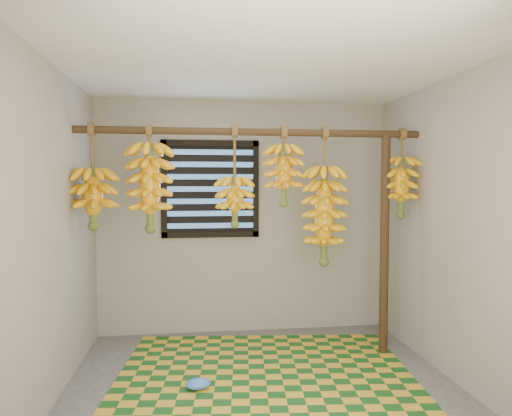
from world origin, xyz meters
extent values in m
cube|color=#464646|center=(0.00, 0.00, -0.01)|extent=(3.00, 3.00, 0.01)
cube|color=silver|center=(0.00, 0.00, 2.40)|extent=(3.00, 3.00, 0.01)
cube|color=gray|center=(0.00, 1.50, 1.20)|extent=(3.00, 0.01, 2.40)
cube|color=gray|center=(-1.50, 0.00, 1.20)|extent=(0.01, 3.00, 2.40)
cube|color=gray|center=(1.50, 0.00, 1.20)|extent=(0.01, 3.00, 2.40)
cube|color=black|center=(-0.35, 1.48, 1.50)|extent=(1.00, 0.04, 1.00)
cylinder|color=#413019|center=(0.00, 0.70, 2.00)|extent=(3.00, 0.06, 0.06)
cylinder|color=#413019|center=(1.20, 0.70, 1.00)|extent=(0.08, 0.08, 2.00)
cube|color=#164D1A|center=(0.05, 0.35, 0.01)|extent=(2.55, 2.13, 0.01)
ellipsoid|color=#3D75E4|center=(-0.49, 0.15, 0.05)|extent=(0.21, 0.16, 0.08)
cylinder|color=brown|center=(-1.35, 0.70, 1.84)|extent=(0.02, 0.02, 0.38)
cylinder|color=#4C5923|center=(-1.35, 0.70, 1.45)|extent=(0.06, 0.06, 0.46)
cylinder|color=brown|center=(-0.88, 0.70, 1.95)|extent=(0.02, 0.02, 0.17)
cylinder|color=#4C5923|center=(-0.88, 0.70, 1.54)|extent=(0.06, 0.06, 0.70)
cylinder|color=brown|center=(-0.17, 0.70, 1.81)|extent=(0.02, 0.02, 0.44)
cylinder|color=#4C5923|center=(-0.17, 0.70, 1.42)|extent=(0.05, 0.05, 0.40)
cylinder|color=brown|center=(0.26, 0.70, 1.95)|extent=(0.02, 0.02, 0.16)
cylinder|color=#4C5923|center=(0.26, 0.70, 1.65)|extent=(0.05, 0.05, 0.50)
cylinder|color=brown|center=(0.63, 0.70, 1.85)|extent=(0.02, 0.02, 0.36)
cylinder|color=#4C5923|center=(0.63, 0.70, 1.29)|extent=(0.06, 0.06, 0.83)
cylinder|color=brown|center=(1.35, 0.70, 1.90)|extent=(0.02, 0.02, 0.26)
cylinder|color=#4C5923|center=(1.35, 0.70, 1.55)|extent=(0.06, 0.06, 0.51)
camera|label=1|loc=(-0.50, -3.23, 1.55)|focal=32.00mm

